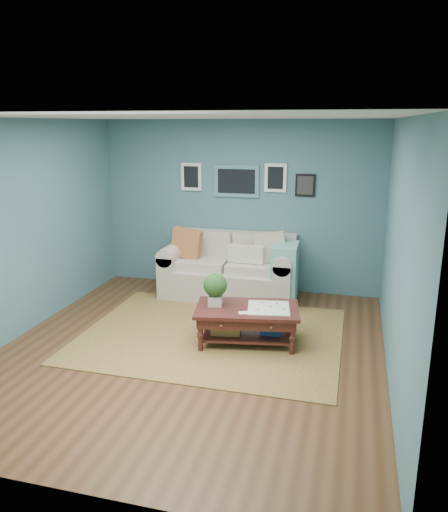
% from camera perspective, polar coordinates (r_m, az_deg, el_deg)
% --- Properties ---
extents(room_shell, '(5.00, 5.02, 2.70)m').
position_cam_1_polar(room_shell, '(5.71, -3.81, 2.01)').
color(room_shell, brown).
rests_on(room_shell, ground).
extents(area_rug, '(3.26, 2.60, 0.01)m').
position_cam_1_polar(area_rug, '(6.49, -1.43, -8.97)').
color(area_rug, brown).
rests_on(area_rug, ground).
extents(loveseat, '(2.10, 0.95, 1.08)m').
position_cam_1_polar(loveseat, '(7.77, 1.27, -1.48)').
color(loveseat, beige).
rests_on(loveseat, ground).
extents(coffee_table, '(1.35, 0.93, 0.87)m').
position_cam_1_polar(coffee_table, '(6.13, 2.04, -6.56)').
color(coffee_table, '#361211').
rests_on(coffee_table, ground).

